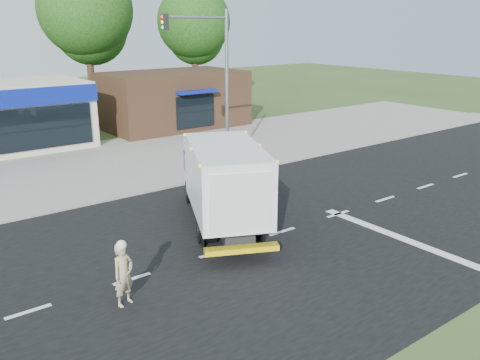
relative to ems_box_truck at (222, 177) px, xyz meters
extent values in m
plane|color=#385123|center=(1.31, -1.93, -1.88)|extent=(120.00, 120.00, 0.00)
cube|color=black|center=(1.31, -1.93, -1.88)|extent=(60.00, 14.00, 0.02)
cube|color=gray|center=(1.31, 6.27, -1.82)|extent=(60.00, 2.40, 0.12)
cube|color=gray|center=(1.31, 12.07, -1.87)|extent=(60.00, 9.00, 0.02)
cube|color=silver|center=(-7.69, -1.93, -1.86)|extent=(1.20, 0.15, 0.01)
cube|color=silver|center=(-4.69, -1.93, -1.86)|extent=(1.20, 0.15, 0.01)
cube|color=silver|center=(-1.69, -1.93, -1.86)|extent=(1.20, 0.15, 0.01)
cube|color=silver|center=(1.31, -1.93, -1.86)|extent=(1.20, 0.15, 0.01)
cube|color=silver|center=(4.31, -1.93, -1.86)|extent=(1.20, 0.15, 0.01)
cube|color=silver|center=(7.31, -1.93, -1.86)|extent=(1.20, 0.15, 0.01)
cube|color=silver|center=(10.31, -1.93, -1.86)|extent=(1.20, 0.15, 0.01)
cube|color=silver|center=(13.31, -1.93, -1.86)|extent=(1.20, 0.15, 0.01)
cube|color=silver|center=(4.31, -4.93, -1.86)|extent=(0.40, 7.00, 0.01)
cube|color=black|center=(-0.34, -0.73, -1.19)|extent=(3.02, 4.91, 0.35)
cube|color=silver|center=(1.16, 2.46, -0.34)|extent=(2.78, 2.71, 2.08)
cube|color=black|center=(1.56, 3.31, -0.15)|extent=(1.77, 0.94, 0.89)
cube|color=white|center=(-0.34, -0.73, 0.20)|extent=(4.27, 5.50, 2.33)
cube|color=silver|center=(-1.41, -2.99, 0.15)|extent=(1.82, 0.90, 1.89)
cube|color=yellow|center=(-1.49, -3.15, -1.34)|extent=(2.30, 1.33, 0.18)
cube|color=orange|center=(-0.34, -0.73, 1.34)|extent=(4.22, 5.34, 0.08)
cylinder|color=black|center=(0.33, 2.90, -1.41)|extent=(0.68, 0.99, 0.95)
cylinder|color=black|center=(2.03, 2.10, -1.41)|extent=(0.68, 0.99, 0.95)
cylinder|color=black|center=(-1.54, -0.93, -1.41)|extent=(0.68, 0.99, 0.95)
cylinder|color=black|center=(0.26, -1.78, -1.41)|extent=(0.68, 0.99, 0.95)
imported|color=tan|center=(-5.45, -3.11, -0.99)|extent=(0.75, 0.61, 1.78)
sphere|color=white|center=(-5.45, -3.11, -0.13)|extent=(0.28, 0.28, 0.28)
cube|color=#382316|center=(8.31, 18.07, 0.12)|extent=(10.00, 6.00, 4.00)
cube|color=#0B1C8F|center=(8.31, 14.97, 1.02)|extent=(3.00, 1.20, 0.20)
cube|color=black|center=(8.31, 15.02, -0.38)|extent=(3.00, 0.12, 2.20)
cylinder|color=gray|center=(4.31, 5.67, 2.12)|extent=(0.18, 0.18, 8.00)
cylinder|color=gray|center=(2.61, 5.67, 5.72)|extent=(3.40, 0.12, 0.12)
cube|color=black|center=(1.01, 5.67, 5.52)|extent=(0.25, 0.25, 0.70)
cylinder|color=#332114|center=(5.31, 26.07, 2.04)|extent=(0.56, 0.56, 7.84)
sphere|color=#124012|center=(5.31, 26.07, 6.52)|extent=(7.39, 7.39, 7.39)
sphere|color=#124012|center=(5.81, 26.57, 5.06)|extent=(5.82, 5.82, 5.82)
cylinder|color=#332114|center=(15.31, 26.07, 1.62)|extent=(0.56, 0.56, 7.00)
sphere|color=#124012|center=(15.31, 26.07, 5.62)|extent=(6.60, 6.60, 6.60)
sphere|color=#124012|center=(15.81, 26.57, 4.32)|extent=(5.20, 5.20, 5.20)
camera|label=1|loc=(-10.34, -14.77, 5.45)|focal=38.00mm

